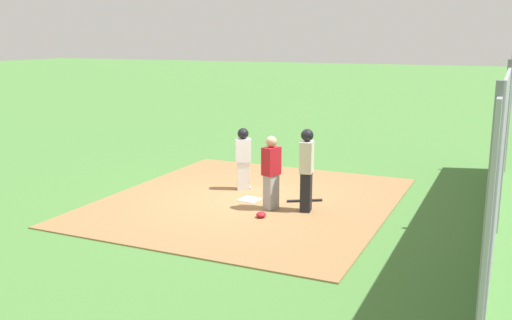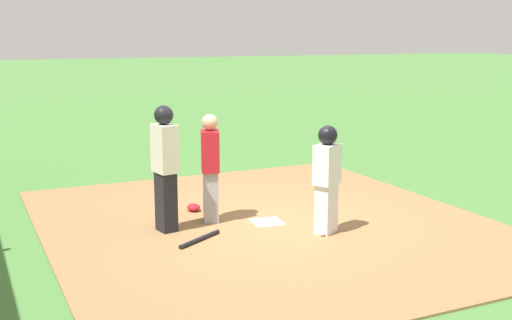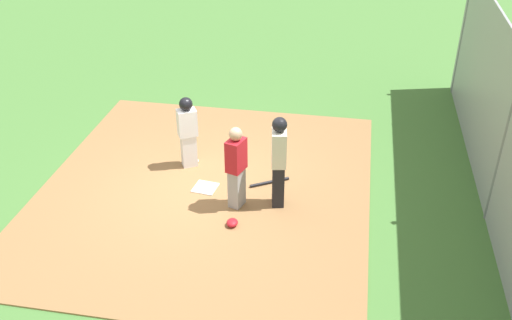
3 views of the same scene
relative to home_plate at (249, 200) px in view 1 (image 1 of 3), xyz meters
The scene contains 10 objects.
ground_plane 0.04m from the home_plate, ahead, with size 140.00×140.00×0.00m, color #477A38.
dirt_infield 0.03m from the home_plate, ahead, with size 7.20×6.40×0.03m, color olive.
home_plate is the anchor object (origin of this frame).
catcher 1.20m from the home_plate, 121.05° to the right, with size 0.44×0.37×1.63m.
umpire 1.78m from the home_plate, 100.23° to the right, with size 0.42×0.32×1.81m.
runner 1.29m from the home_plate, 34.13° to the left, with size 0.41×0.46×1.55m.
baseball_bat 1.28m from the home_plate, 72.25° to the right, with size 0.06×0.06×0.83m, color black.
catcher_mask 1.34m from the home_plate, 144.37° to the right, with size 0.24×0.20×0.12m, color #B21923.
baseball 1.01m from the home_plate, 24.26° to the left, with size 0.07×0.07×0.07m, color white.
backstop_fence 5.54m from the home_plate, 90.00° to the right, with size 12.00×0.10×3.35m.
Camera 1 is at (-11.64, -5.44, 3.75)m, focal length 40.17 mm.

